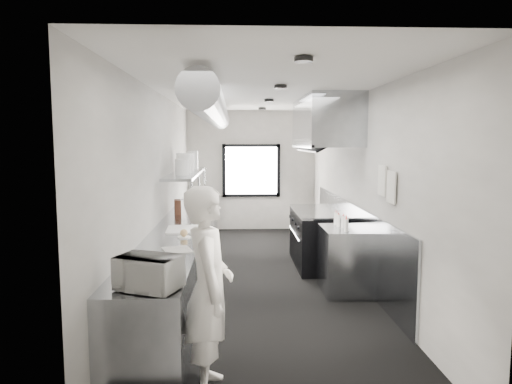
{
  "coord_description": "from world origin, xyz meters",
  "views": [
    {
      "loc": [
        -0.37,
        -6.96,
        2.09
      ],
      "look_at": [
        -0.07,
        -0.2,
        1.35
      ],
      "focal_mm": 32.75,
      "sensor_mm": 36.0,
      "label": 1
    }
  ],
  "objects": [
    {
      "name": "floor",
      "position": [
        0.0,
        0.0,
        0.0
      ],
      "size": [
        3.0,
        8.0,
        0.01
      ],
      "primitive_type": "cube",
      "color": "black",
      "rests_on": "ground"
    },
    {
      "name": "ceiling",
      "position": [
        0.0,
        0.0,
        2.8
      ],
      "size": [
        3.0,
        8.0,
        0.01
      ],
      "primitive_type": "cube",
      "color": "white",
      "rests_on": "wall_back"
    },
    {
      "name": "wall_back",
      "position": [
        0.0,
        4.0,
        1.4
      ],
      "size": [
        3.0,
        0.02,
        2.8
      ],
      "primitive_type": "cube",
      "color": "silver",
      "rests_on": "floor"
    },
    {
      "name": "wall_front",
      "position": [
        0.0,
        -4.0,
        1.4
      ],
      "size": [
        3.0,
        0.02,
        2.8
      ],
      "primitive_type": "cube",
      "color": "silver",
      "rests_on": "floor"
    },
    {
      "name": "wall_left",
      "position": [
        -1.5,
        0.0,
        1.4
      ],
      "size": [
        0.02,
        8.0,
        2.8
      ],
      "primitive_type": "cube",
      "color": "silver",
      "rests_on": "floor"
    },
    {
      "name": "wall_right",
      "position": [
        1.5,
        0.0,
        1.4
      ],
      "size": [
        0.02,
        8.0,
        2.8
      ],
      "primitive_type": "cube",
      "color": "silver",
      "rests_on": "floor"
    },
    {
      "name": "wall_cladding",
      "position": [
        1.48,
        0.3,
        0.55
      ],
      "size": [
        0.03,
        5.5,
        1.1
      ],
      "primitive_type": "cube",
      "color": "#91979E",
      "rests_on": "wall_right"
    },
    {
      "name": "hvac_duct",
      "position": [
        -0.7,
        0.4,
        2.55
      ],
      "size": [
        0.4,
        6.4,
        0.4
      ],
      "primitive_type": "cylinder",
      "rotation": [
        1.57,
        0.0,
        0.0
      ],
      "color": "gray",
      "rests_on": "ceiling"
    },
    {
      "name": "service_window",
      "position": [
        0.0,
        3.96,
        1.4
      ],
      "size": [
        1.36,
        0.05,
        1.25
      ],
      "color": "white",
      "rests_on": "wall_back"
    },
    {
      "name": "exhaust_hood",
      "position": [
        1.1,
        0.7,
        2.39
      ],
      "size": [
        0.81,
        2.2,
        0.88
      ],
      "color": "#91979E",
      "rests_on": "ceiling"
    },
    {
      "name": "prep_counter",
      "position": [
        -1.15,
        -0.5,
        0.45
      ],
      "size": [
        0.7,
        6.0,
        0.9
      ],
      "primitive_type": "cube",
      "color": "#91979E",
      "rests_on": "floor"
    },
    {
      "name": "pass_shelf",
      "position": [
        -1.19,
        1.0,
        1.54
      ],
      "size": [
        0.45,
        3.0,
        0.68
      ],
      "color": "#91979E",
      "rests_on": "prep_counter"
    },
    {
      "name": "range",
      "position": [
        1.04,
        0.7,
        0.47
      ],
      "size": [
        0.88,
        1.6,
        0.94
      ],
      "color": "black",
      "rests_on": "floor"
    },
    {
      "name": "bottle_station",
      "position": [
        1.15,
        -0.7,
        0.45
      ],
      "size": [
        0.65,
        0.8,
        0.9
      ],
      "primitive_type": "cube",
      "color": "#91979E",
      "rests_on": "floor"
    },
    {
      "name": "far_work_table",
      "position": [
        -1.15,
        3.2,
        0.45
      ],
      "size": [
        0.7,
        1.2,
        0.9
      ],
      "primitive_type": "cube",
      "color": "#91979E",
      "rests_on": "floor"
    },
    {
      "name": "notice_sheet_a",
      "position": [
        1.47,
        -1.2,
        1.6
      ],
      "size": [
        0.02,
        0.28,
        0.38
      ],
      "primitive_type": "cube",
      "color": "white",
      "rests_on": "wall_right"
    },
    {
      "name": "notice_sheet_b",
      "position": [
        1.47,
        -1.55,
        1.55
      ],
      "size": [
        0.02,
        0.28,
        0.38
      ],
      "primitive_type": "cube",
      "color": "white",
      "rests_on": "wall_right"
    },
    {
      "name": "line_cook",
      "position": [
        -0.6,
        -3.18,
        0.87
      ],
      "size": [
        0.48,
        0.67,
        1.73
      ],
      "primitive_type": "imported",
      "rotation": [
        0.0,
        0.0,
        1.68
      ],
      "color": "white",
      "rests_on": "floor"
    },
    {
      "name": "microwave",
      "position": [
        -1.08,
        -3.26,
        1.04
      ],
      "size": [
        0.55,
        0.49,
        0.27
      ],
      "primitive_type": "imported",
      "rotation": [
        0.0,
        0.0,
        -0.37
      ],
      "color": "white",
      "rests_on": "prep_counter"
    },
    {
      "name": "deli_tub_a",
      "position": [
        -1.31,
        -2.59,
        0.95
      ],
      "size": [
        0.18,
        0.18,
        0.11
      ],
      "primitive_type": "cylinder",
      "rotation": [
        0.0,
        0.0,
        -0.22
      ],
      "color": "#A6B1A3",
      "rests_on": "prep_counter"
    },
    {
      "name": "deli_tub_b",
      "position": [
        -1.3,
        -2.47,
        0.95
      ],
      "size": [
        0.18,
        0.18,
        0.11
      ],
      "primitive_type": "cylinder",
      "rotation": [
        0.0,
        0.0,
        -0.24
      ],
      "color": "#A6B1A3",
      "rests_on": "prep_counter"
    },
    {
      "name": "newspaper",
      "position": [
        -1.01,
        -1.92,
        0.9
      ],
      "size": [
        0.39,
        0.43,
        0.01
      ],
      "primitive_type": "cube",
      "rotation": [
        0.0,
        0.0,
        0.34
      ],
      "color": "silver",
      "rests_on": "prep_counter"
    },
    {
      "name": "small_plate",
      "position": [
        -1.01,
        -1.25,
        0.91
      ],
      "size": [
        0.19,
        0.19,
        0.01
      ],
      "primitive_type": "cylinder",
      "rotation": [
        0.0,
        0.0,
        -0.16
      ],
      "color": "white",
      "rests_on": "prep_counter"
    },
    {
      "name": "pastry",
      "position": [
        -1.01,
        -1.25,
        0.96
      ],
      "size": [
        0.09,
        0.09,
        0.09
      ],
      "primitive_type": "sphere",
      "color": "tan",
      "rests_on": "small_plate"
    },
    {
      "name": "cutting_board",
      "position": [
        -1.08,
        -0.74,
        0.91
      ],
      "size": [
        0.47,
        0.6,
        0.02
      ],
      "primitive_type": "cube",
      "rotation": [
        0.0,
        0.0,
        0.06
      ],
      "color": "white",
      "rests_on": "prep_counter"
    },
    {
      "name": "knife_block",
      "position": [
        -1.32,
        0.63,
        1.02
      ],
      "size": [
        0.14,
        0.23,
        0.24
      ],
      "primitive_type": "cube",
      "rotation": [
        0.0,
        0.0,
        0.19
      ],
      "color": "#4C261A",
      "rests_on": "prep_counter"
    },
    {
      "name": "plate_stack_a",
      "position": [
        -1.19,
        0.25,
        1.69
      ],
      "size": [
        0.24,
        0.24,
        0.25
      ],
      "primitive_type": "cylinder",
      "rotation": [
        0.0,
        0.0,
        -0.13
      ],
      "color": "white",
      "rests_on": "pass_shelf"
    },
    {
      "name": "plate_stack_b",
      "position": [
        -1.21,
        0.7,
        1.73
      ],
      "size": [
        0.33,
        0.33,
        0.32
      ],
      "primitive_type": "cylinder",
      "rotation": [
        0.0,
        0.0,
        -0.4
      ],
      "color": "white",
      "rests_on": "pass_shelf"
    },
    {
      "name": "plate_stack_c",
      "position": [
        -1.2,
        1.22,
        1.73
      ],
      "size": [
        0.28,
        0.28,
        0.31
      ],
      "primitive_type": "cylinder",
      "rotation": [
        0.0,
        0.0,
        0.35
      ],
      "color": "white",
      "rests_on": "pass_shelf"
    },
    {
      "name": "plate_stack_d",
      "position": [
        -1.18,
        1.8,
        1.74
      ],
      "size": [
        0.29,
        0.29,
        0.34
      ],
      "primitive_type": "cylinder",
      "rotation": [
        0.0,
        0.0,
        -0.37
      ],
      "color": "white",
      "rests_on": "pass_shelf"
    },
    {
      "name": "squeeze_bottle_a",
      "position": [
        1.08,
        -0.95,
        0.98
      ],
      "size": [
        0.07,
        0.07,
        0.17
      ],
      "primitive_type": "cylinder",
      "rotation": [
        0.0,
        0.0,
        0.31
      ],
      "color": "white",
      "rests_on": "bottle_station"
    },
    {
      "name": "squeeze_bottle_b",
      "position": [
        1.12,
        -0.81,
        0.99
      ],
      "size": [
        0.07,
        0.07,
        0.17
      ],
      "primitive_type": "cylinder",
      "rotation": [
        0.0,
        0.0,
        0.32
      ],
      "color": "white",
      "rests_on": "bottle_station"
    },
    {
      "name": "squeeze_bottle_c",
      "position": [
        1.11,
        -0.66,
        0.98
      ],
      "size": [
        0.07,
        0.07,
        0.17
      ],
      "primitive_type": "cylinder",
      "rotation": [
        0.0,
        0.0,
        -0.36
      ],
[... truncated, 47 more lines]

